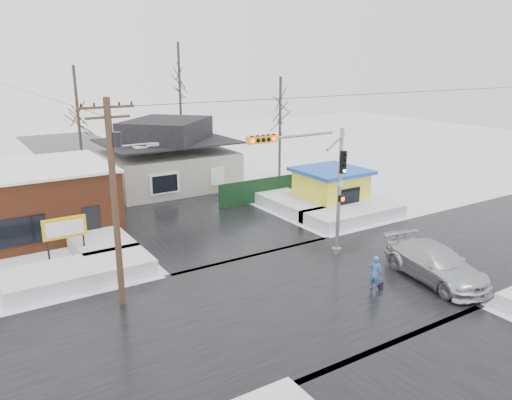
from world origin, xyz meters
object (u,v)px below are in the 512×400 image
traffic_signal (318,177)px  pedestrian (375,273)px  utility_pole (116,192)px  kiosk (331,188)px  marquee_sign (65,229)px  car (436,264)px

traffic_signal → pedestrian: traffic_signal is taller
utility_pole → kiosk: 18.95m
utility_pole → marquee_sign: bearing=100.1°
utility_pole → marquee_sign: (-1.07, 5.99, -3.19)m
marquee_sign → kiosk: size_ratio=0.55×
traffic_signal → utility_pole: size_ratio=0.78×
marquee_sign → pedestrian: bearing=-43.9°
utility_pole → kiosk: size_ratio=1.96×
utility_pole → pedestrian: bearing=-25.7°
traffic_signal → car: (3.26, -5.23, -3.69)m
traffic_signal → kiosk: bearing=44.8°
traffic_signal → utility_pole: utility_pole is taller
pedestrian → car: size_ratio=0.29×
pedestrian → car: (3.28, -0.79, 0.00)m
traffic_signal → utility_pole: bearing=177.1°
traffic_signal → pedestrian: bearing=-90.3°
marquee_sign → pedestrian: (11.41, -10.96, -1.08)m
marquee_sign → pedestrian: 15.86m
utility_pole → marquee_sign: size_ratio=3.53×
utility_pole → car: utility_pole is taller
marquee_sign → kiosk: 18.51m
traffic_signal → utility_pole: (-10.36, 0.53, 0.57)m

